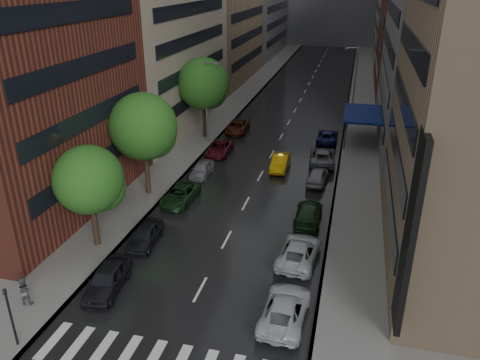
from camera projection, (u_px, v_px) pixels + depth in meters
name	position (u px, v px, depth m)	size (l,w,h in m)	color
ground	(176.00, 334.00, 24.91)	(220.00, 220.00, 0.00)	gray
road	(299.00, 103.00, 69.28)	(14.00, 140.00, 0.01)	black
sidewalk_left	(240.00, 99.00, 71.25)	(4.00, 140.00, 0.15)	gray
sidewalk_right	(361.00, 107.00, 67.25)	(4.00, 140.00, 0.15)	gray
tree_near	(89.00, 180.00, 30.98)	(4.67, 4.67, 7.45)	#382619
tree_mid	(143.00, 127.00, 38.29)	(5.61, 5.61, 8.95)	#382619
tree_far	(203.00, 84.00, 52.20)	(5.82, 5.82, 9.27)	#382619
taxi	(280.00, 162.00, 45.72)	(1.51, 4.33, 1.43)	yellow
parked_cars_left	(195.00, 177.00, 42.40)	(2.43, 36.60, 1.55)	black
parked_cars_right	(313.00, 194.00, 39.10)	(2.85, 35.90, 1.50)	silver
ped_black_umbrella	(23.00, 286.00, 26.53)	(0.97, 0.98, 2.09)	#56565C
traffic_light	(10.00, 312.00, 23.21)	(0.18, 0.15, 3.45)	black
street_lamp_left	(207.00, 100.00, 51.27)	(1.74, 0.22, 9.00)	gray
street_lamp_right	(354.00, 80.00, 61.16)	(1.74, 0.22, 9.00)	gray
awning	(362.00, 114.00, 52.71)	(4.00, 8.00, 3.12)	navy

